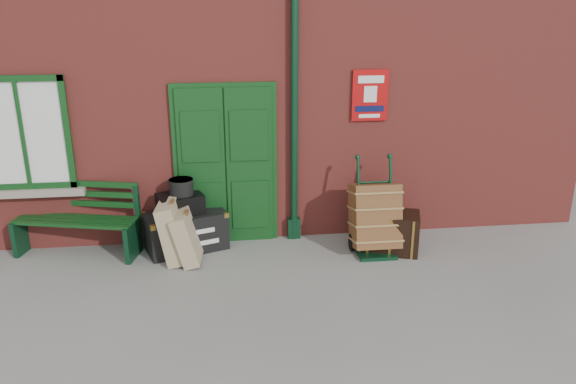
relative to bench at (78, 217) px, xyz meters
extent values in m
plane|color=gray|center=(2.31, -1.33, -0.51)|extent=(80.00, 80.00, 0.00)
cube|color=#A53C35|center=(2.31, 2.17, 1.49)|extent=(10.00, 4.00, 4.00)
cube|color=#113E16|center=(2.01, 0.13, 0.59)|extent=(1.42, 0.12, 2.32)
cube|color=white|center=(-0.59, 0.12, 1.14)|extent=(1.20, 0.08, 1.50)
cylinder|color=#0C331C|center=(2.96, 0.09, 1.49)|extent=(0.10, 0.10, 4.00)
cube|color=#B60D0E|center=(4.01, 0.14, 1.54)|extent=(0.50, 0.03, 0.70)
cube|color=#113E16|center=(-0.02, -0.08, -0.02)|extent=(1.69, 0.82, 0.04)
cube|color=#113E16|center=(0.04, 0.16, 0.29)|extent=(1.60, 0.44, 0.44)
cube|color=#0C331C|center=(-0.78, 0.11, -0.26)|extent=(0.18, 0.49, 0.49)
cube|color=#0C331C|center=(0.74, -0.27, -0.26)|extent=(0.18, 0.49, 0.49)
cube|color=black|center=(1.43, -0.08, -0.24)|extent=(1.20, 0.91, 0.53)
cube|color=black|center=(1.38, -0.08, 0.16)|extent=(0.70, 0.60, 0.27)
cylinder|color=black|center=(1.41, -0.08, 0.40)|extent=(0.41, 0.41, 0.21)
cube|color=tan|center=(1.28, -0.42, -0.10)|extent=(0.40, 0.59, 0.82)
cube|color=tan|center=(1.46, -0.52, -0.15)|extent=(0.41, 0.54, 0.71)
cube|color=#0C331C|center=(3.99, -0.63, -0.48)|extent=(0.51, 0.37, 0.05)
cylinder|color=#0C331C|center=(3.77, -0.45, 0.15)|extent=(0.04, 0.36, 1.28)
cylinder|color=#0C331C|center=(4.22, -0.45, 0.15)|extent=(0.04, 0.36, 1.28)
cylinder|color=black|center=(3.70, -0.43, -0.39)|extent=(0.05, 0.24, 0.24)
cylinder|color=black|center=(4.29, -0.43, -0.39)|extent=(0.05, 0.24, 0.24)
cube|color=brown|center=(3.99, -0.47, 0.02)|extent=(0.63, 0.68, 0.95)
cube|color=black|center=(4.22, -0.48, -0.24)|extent=(0.87, 0.70, 0.55)
camera|label=1|loc=(1.95, -7.35, 2.81)|focal=35.00mm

